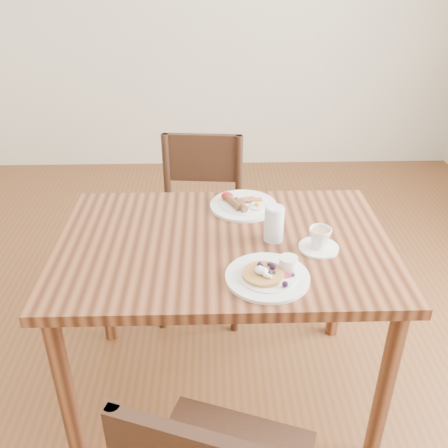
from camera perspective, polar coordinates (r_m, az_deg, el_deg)
name	(u,v)px	position (r m, az deg, el deg)	size (l,w,h in m)	color
ground	(224,388)	(2.27, 0.00, -18.23)	(5.00, 5.00, 0.00)	brown
dining_table	(224,264)	(1.84, 0.00, -4.56)	(1.20, 0.80, 0.75)	brown
chair_far	(201,219)	(2.46, -2.65, 0.60)	(0.46, 0.46, 0.88)	#371D14
pancake_plate	(269,274)	(1.60, 5.17, -5.76)	(0.27, 0.27, 0.06)	white
breakfast_plate	(242,204)	(2.01, 2.12, 2.24)	(0.27, 0.27, 0.04)	white
teacup_saucer	(319,240)	(1.76, 10.85, -1.80)	(0.14, 0.14, 0.08)	white
water_glass	(274,224)	(1.77, 5.73, 0.01)	(0.07, 0.07, 0.13)	silver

